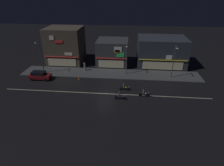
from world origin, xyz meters
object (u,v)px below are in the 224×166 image
at_px(motorcycle_lead, 120,96).
at_px(traffic_cone, 79,78).
at_px(streetlamp_east, 174,60).
at_px(parked_car_near_kerb, 40,75).
at_px(motorcycle_following, 144,93).
at_px(pedestrian_on_sidewalk, 85,67).
at_px(streetlamp_west, 40,54).
at_px(motorcycle_opposite_lane, 125,87).
at_px(streetlamp_mid, 126,57).

bearing_deg(motorcycle_lead, traffic_cone, -44.87).
relative_size(streetlamp_east, parked_car_near_kerb, 1.54).
relative_size(motorcycle_following, traffic_cone, 3.45).
distance_m(streetlamp_east, pedestrian_on_sidewalk, 18.84).
relative_size(streetlamp_west, motorcycle_opposite_lane, 3.69).
relative_size(streetlamp_west, motorcycle_following, 3.69).
bearing_deg(streetlamp_mid, traffic_cone, -161.23).
relative_size(streetlamp_mid, traffic_cone, 11.74).
bearing_deg(parked_car_near_kerb, streetlamp_west, -79.22).
xyz_separation_m(streetlamp_mid, pedestrian_on_sidewalk, (-9.17, 1.23, -2.98)).
xyz_separation_m(streetlamp_east, pedestrian_on_sidewalk, (-18.46, 2.23, -3.07)).
height_order(streetlamp_mid, streetlamp_east, streetlamp_east).
height_order(streetlamp_mid, motorcycle_opposite_lane, streetlamp_mid).
xyz_separation_m(streetlamp_mid, streetlamp_east, (9.28, -1.00, 0.10)).
bearing_deg(streetlamp_east, streetlamp_west, 179.95).
bearing_deg(parked_car_near_kerb, motorcycle_lead, 159.36).
xyz_separation_m(streetlamp_mid, motorcycle_lead, (-0.68, -10.11, -3.36)).
bearing_deg(traffic_cone, motorcycle_opposite_lane, -21.87).
distance_m(streetlamp_east, motorcycle_lead, 13.93).
xyz_separation_m(motorcycle_lead, motorcycle_opposite_lane, (0.62, 3.17, 0.00)).
xyz_separation_m(streetlamp_mid, parked_car_near_kerb, (-17.25, -3.86, -3.12)).
distance_m(streetlamp_mid, streetlamp_east, 9.34).
height_order(motorcycle_lead, motorcycle_opposite_lane, same).
relative_size(streetlamp_east, traffic_cone, 12.07).
bearing_deg(pedestrian_on_sidewalk, motorcycle_following, 18.61).
xyz_separation_m(streetlamp_west, motorcycle_lead, (17.12, -9.13, -3.65)).
bearing_deg(pedestrian_on_sidewalk, streetlamp_east, 50.43).
relative_size(streetlamp_mid, streetlamp_east, 0.97).
distance_m(streetlamp_mid, motorcycle_following, 9.94).
xyz_separation_m(parked_car_near_kerb, traffic_cone, (7.87, 0.67, -0.59)).
bearing_deg(streetlamp_west, pedestrian_on_sidewalk, 14.34).
distance_m(pedestrian_on_sidewalk, motorcycle_following, 15.98).
height_order(motorcycle_following, motorcycle_opposite_lane, same).
bearing_deg(streetlamp_west, streetlamp_east, -0.05).
bearing_deg(pedestrian_on_sidewalk, motorcycle_opposite_lane, 15.46).
height_order(streetlamp_mid, motorcycle_following, streetlamp_mid).
bearing_deg(motorcycle_lead, pedestrian_on_sidewalk, -59.57).
bearing_deg(motorcycle_lead, motorcycle_opposite_lane, -107.46).
height_order(streetlamp_east, traffic_cone, streetlamp_east).
relative_size(streetlamp_west, parked_car_near_kerb, 1.63).
distance_m(streetlamp_west, pedestrian_on_sidewalk, 9.48).
bearing_deg(streetlamp_west, traffic_cone, -14.73).
xyz_separation_m(motorcycle_lead, motorcycle_following, (3.97, 1.35, 0.00)).
relative_size(streetlamp_east, motorcycle_lead, 3.49).
xyz_separation_m(streetlamp_east, traffic_cone, (-18.67, -2.19, -3.81)).
bearing_deg(traffic_cone, streetlamp_west, 165.27).
bearing_deg(pedestrian_on_sidewalk, traffic_cone, -35.46).
bearing_deg(streetlamp_mid, streetlamp_west, -176.85).
xyz_separation_m(motorcycle_lead, traffic_cone, (-8.71, 6.92, -0.36)).
relative_size(streetlamp_west, traffic_cone, 12.74).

